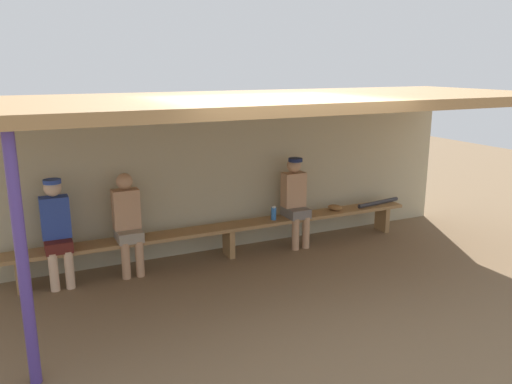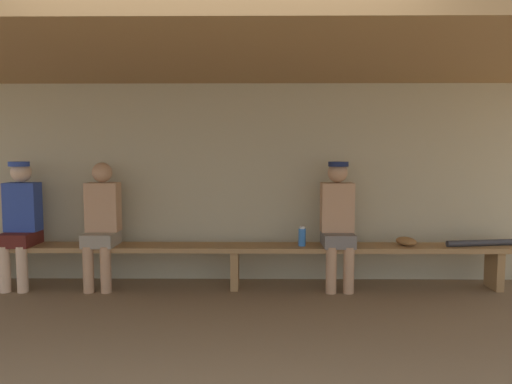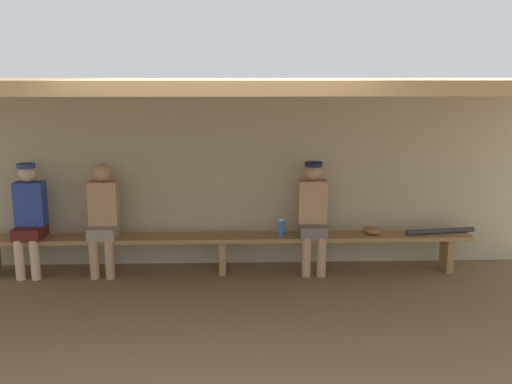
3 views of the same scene
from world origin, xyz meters
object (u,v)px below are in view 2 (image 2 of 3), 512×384
object	(u,v)px
water_bottle_blue	(302,237)
baseball_bat	(486,243)
player_middle	(338,219)
baseball_glove_dark_brown	(406,241)
player_in_red	(102,220)
bench	(235,252)
player_in_blue	(20,218)

from	to	relation	value
water_bottle_blue	baseball_bat	size ratio (longest dim) A/B	0.24
player_middle	baseball_glove_dark_brown	xyz separation A→B (m)	(0.73, 0.01, -0.24)
player_middle	baseball_glove_dark_brown	size ratio (longest dim) A/B	5.60
player_in_red	baseball_bat	world-z (taller)	player_in_red
bench	player_in_red	bearing A→B (deg)	179.88
bench	baseball_bat	world-z (taller)	baseball_bat
bench	player_in_blue	distance (m)	2.30
player_middle	player_in_blue	bearing A→B (deg)	180.00
bench	baseball_bat	distance (m)	2.65
bench	baseball_glove_dark_brown	xyz separation A→B (m)	(1.81, 0.01, 0.12)
player_middle	water_bottle_blue	xyz separation A→B (m)	(-0.38, -0.03, -0.19)
player_middle	baseball_bat	xyz separation A→B (m)	(1.56, -0.00, -0.25)
player_in_blue	player_middle	distance (m)	3.36
player_middle	water_bottle_blue	world-z (taller)	player_middle
baseball_bat	bench	bearing A→B (deg)	171.24
water_bottle_blue	baseball_bat	world-z (taller)	water_bottle_blue
baseball_glove_dark_brown	player_middle	bearing A→B (deg)	59.58
player_in_red	player_middle	world-z (taller)	player_middle
water_bottle_blue	player_middle	bearing A→B (deg)	4.34
player_middle	baseball_bat	bearing A→B (deg)	-0.13
player_in_red	bench	bearing A→B (deg)	-0.12
bench	baseball_glove_dark_brown	size ratio (longest dim) A/B	25.00
baseball_bat	player_in_red	bearing A→B (deg)	171.20
bench	water_bottle_blue	world-z (taller)	water_bottle_blue
player_middle	baseball_glove_dark_brown	bearing A→B (deg)	0.65
player_middle	baseball_glove_dark_brown	distance (m)	0.77
baseball_glove_dark_brown	baseball_bat	size ratio (longest dim) A/B	0.27
baseball_bat	player_middle	bearing A→B (deg)	171.11
player_in_blue	player_in_red	xyz separation A→B (m)	(0.86, -0.00, -0.02)
water_bottle_blue	baseball_glove_dark_brown	distance (m)	1.11
bench	water_bottle_blue	xyz separation A→B (m)	(0.71, -0.03, 0.17)
player_in_blue	baseball_bat	size ratio (longest dim) A/B	1.53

